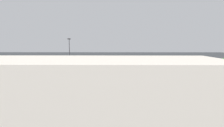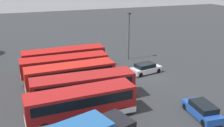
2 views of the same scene
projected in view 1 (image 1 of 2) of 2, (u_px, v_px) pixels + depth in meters
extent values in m
plane|color=#2D3033|center=(103.00, 70.00, 41.08)|extent=(140.00, 140.00, 0.00)
cube|color=#A51919|center=(141.00, 71.00, 30.17)|extent=(2.98, 10.12, 2.60)
cube|color=silver|center=(140.00, 76.00, 30.30)|extent=(3.02, 10.16, 0.55)
cube|color=black|center=(141.00, 67.00, 30.10)|extent=(3.00, 9.32, 0.90)
cube|color=black|center=(136.00, 64.00, 35.10)|extent=(2.25, 0.16, 1.10)
cylinder|color=black|center=(131.00, 73.00, 33.85)|extent=(0.35, 1.11, 1.10)
cylinder|color=black|center=(143.00, 73.00, 33.93)|extent=(0.35, 1.11, 1.10)
cylinder|color=black|center=(138.00, 82.00, 26.69)|extent=(0.35, 1.11, 1.10)
cylinder|color=black|center=(152.00, 81.00, 26.77)|extent=(0.35, 1.11, 1.10)
cube|color=#A51919|center=(121.00, 70.00, 31.30)|extent=(2.72, 10.77, 2.60)
cube|color=silver|center=(121.00, 75.00, 31.42)|extent=(2.76, 10.81, 0.55)
cube|color=black|center=(121.00, 66.00, 31.22)|extent=(2.76, 9.98, 0.90)
cube|color=black|center=(120.00, 63.00, 36.58)|extent=(2.25, 0.09, 1.10)
cylinder|color=black|center=(115.00, 72.00, 35.40)|extent=(0.32, 1.10, 1.10)
cylinder|color=black|center=(126.00, 72.00, 35.34)|extent=(0.32, 1.10, 1.10)
cylinder|color=black|center=(114.00, 80.00, 27.52)|extent=(0.32, 1.10, 1.10)
cylinder|color=black|center=(128.00, 80.00, 27.47)|extent=(0.32, 1.10, 1.10)
cube|color=red|center=(99.00, 70.00, 30.76)|extent=(2.81, 10.34, 2.60)
cube|color=silver|center=(99.00, 76.00, 30.89)|extent=(2.85, 10.38, 0.55)
cube|color=black|center=(99.00, 67.00, 30.69)|extent=(2.85, 9.54, 0.90)
cube|color=black|center=(101.00, 63.00, 35.81)|extent=(2.25, 0.12, 1.10)
cylinder|color=black|center=(95.00, 72.00, 34.59)|extent=(0.33, 1.11, 1.10)
cylinder|color=black|center=(106.00, 72.00, 34.62)|extent=(0.33, 1.11, 1.10)
cylinder|color=black|center=(91.00, 81.00, 27.17)|extent=(0.33, 1.11, 1.10)
cylinder|color=black|center=(105.00, 81.00, 27.21)|extent=(0.33, 1.11, 1.10)
cube|color=#B71411|center=(80.00, 70.00, 30.79)|extent=(2.55, 10.95, 2.60)
cube|color=silver|center=(80.00, 76.00, 30.92)|extent=(2.59, 10.99, 0.55)
cube|color=black|center=(80.00, 67.00, 30.72)|extent=(2.61, 10.15, 0.90)
cube|color=black|center=(85.00, 63.00, 36.18)|extent=(2.25, 0.06, 1.10)
cylinder|color=black|center=(78.00, 72.00, 34.98)|extent=(0.30, 1.10, 1.10)
cylinder|color=black|center=(90.00, 72.00, 34.96)|extent=(0.30, 1.10, 1.10)
cylinder|color=black|center=(68.00, 81.00, 26.89)|extent=(0.30, 1.10, 1.10)
cylinder|color=black|center=(82.00, 81.00, 26.88)|extent=(0.30, 1.10, 1.10)
cube|color=#B71411|center=(61.00, 69.00, 31.41)|extent=(2.83, 11.44, 2.60)
cube|color=silver|center=(61.00, 75.00, 31.53)|extent=(2.87, 11.49, 0.55)
cube|color=black|center=(61.00, 66.00, 31.33)|extent=(2.87, 10.65, 0.90)
cube|color=black|center=(68.00, 62.00, 37.01)|extent=(2.25, 0.12, 1.10)
cylinder|color=black|center=(61.00, 71.00, 35.78)|extent=(0.33, 1.11, 1.10)
cylinder|color=black|center=(72.00, 71.00, 35.82)|extent=(0.33, 1.11, 1.10)
cylinder|color=black|center=(46.00, 81.00, 27.27)|extent=(0.33, 1.11, 1.10)
cylinder|color=black|center=(61.00, 81.00, 27.30)|extent=(0.33, 1.11, 1.10)
cube|color=#235999|center=(182.00, 72.00, 27.88)|extent=(3.98, 5.99, 2.80)
cube|color=black|center=(168.00, 70.00, 31.49)|extent=(2.97, 2.63, 2.20)
cylinder|color=black|center=(162.00, 76.00, 31.31)|extent=(0.56, 1.04, 1.00)
cylinder|color=black|center=(173.00, 75.00, 31.93)|extent=(0.56, 1.04, 1.00)
cylinder|color=black|center=(182.00, 83.00, 26.06)|extent=(0.56, 1.04, 1.00)
cylinder|color=black|center=(195.00, 82.00, 26.69)|extent=(0.56, 1.04, 1.00)
cube|color=silver|center=(97.00, 67.00, 41.49)|extent=(2.54, 4.51, 0.70)
cube|color=black|center=(97.00, 65.00, 41.22)|extent=(2.08, 2.81, 0.55)
cylinder|color=black|center=(93.00, 67.00, 42.87)|extent=(0.33, 0.67, 0.64)
cylinder|color=black|center=(100.00, 67.00, 43.15)|extent=(0.33, 0.67, 0.64)
cylinder|color=black|center=(94.00, 69.00, 39.89)|extent=(0.33, 0.67, 0.64)
cylinder|color=black|center=(101.00, 69.00, 40.17)|extent=(0.33, 0.67, 0.64)
cube|color=#1E479E|center=(148.00, 68.00, 40.96)|extent=(4.50, 2.19, 0.70)
cube|color=black|center=(149.00, 65.00, 40.87)|extent=(2.75, 1.87, 0.55)
cylinder|color=black|center=(142.00, 69.00, 40.36)|extent=(0.66, 0.28, 0.64)
cylinder|color=black|center=(141.00, 68.00, 41.94)|extent=(0.66, 0.28, 0.64)
cylinder|color=black|center=(156.00, 69.00, 40.04)|extent=(0.66, 0.28, 0.64)
cylinder|color=black|center=(155.00, 68.00, 41.62)|extent=(0.66, 0.28, 0.64)
cylinder|color=#38383D|center=(70.00, 55.00, 41.47)|extent=(0.16, 0.16, 7.11)
cube|color=#262628|center=(69.00, 39.00, 41.01)|extent=(0.70, 0.30, 0.24)
cube|color=beige|center=(53.00, 97.00, 12.45)|extent=(23.96, 6.25, 5.41)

